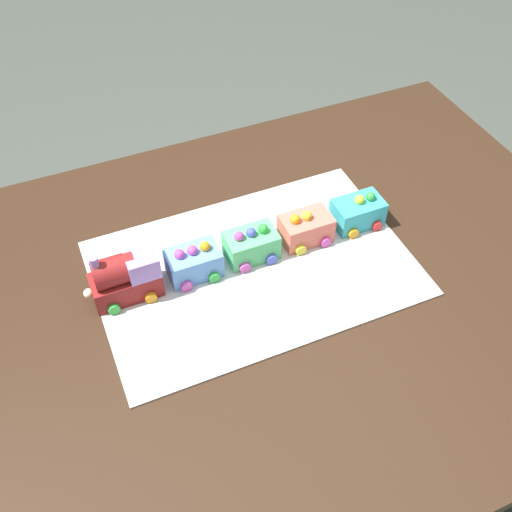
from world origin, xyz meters
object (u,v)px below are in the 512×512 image
at_px(dining_table, 266,324).
at_px(cake_car_flatbed_mint_green, 251,245).
at_px(cake_car_hopper_turquoise, 358,212).
at_px(cake_car_gondola_sky_blue, 194,262).
at_px(cake_car_tanker_coral, 306,228).
at_px(cake_locomotive, 125,276).

xyz_separation_m(dining_table, cake_car_flatbed_mint_green, (0.01, 0.09, 0.14)).
xyz_separation_m(dining_table, cake_car_hopper_turquoise, (0.24, 0.09, 0.14)).
height_order(dining_table, cake_car_gondola_sky_blue, cake_car_gondola_sky_blue).
relative_size(dining_table, cake_car_tanker_coral, 14.00).
height_order(cake_car_gondola_sky_blue, cake_car_flatbed_mint_green, same).
distance_m(cake_car_gondola_sky_blue, cake_car_tanker_coral, 0.24).
bearing_deg(cake_car_gondola_sky_blue, cake_car_flatbed_mint_green, 0.00).
distance_m(cake_car_gondola_sky_blue, cake_car_flatbed_mint_green, 0.12).
distance_m(cake_locomotive, cake_car_flatbed_mint_green, 0.25).
height_order(dining_table, cake_car_hopper_turquoise, cake_car_hopper_turquoise).
distance_m(dining_table, cake_car_tanker_coral, 0.21).
relative_size(cake_car_tanker_coral, cake_car_hopper_turquoise, 1.00).
relative_size(cake_car_gondola_sky_blue, cake_car_tanker_coral, 1.00).
bearing_deg(cake_locomotive, cake_car_gondola_sky_blue, 0.00).
distance_m(cake_car_gondola_sky_blue, cake_car_hopper_turquoise, 0.35).
bearing_deg(cake_car_flatbed_mint_green, cake_car_tanker_coral, -0.00).
distance_m(dining_table, cake_locomotive, 0.30).
relative_size(cake_locomotive, cake_car_gondola_sky_blue, 1.40).
distance_m(cake_locomotive, cake_car_gondola_sky_blue, 0.13).
bearing_deg(cake_car_tanker_coral, cake_car_flatbed_mint_green, 180.00).
bearing_deg(cake_car_gondola_sky_blue, cake_car_tanker_coral, -0.00).
bearing_deg(dining_table, cake_car_flatbed_mint_green, 84.95).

